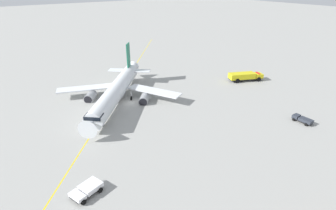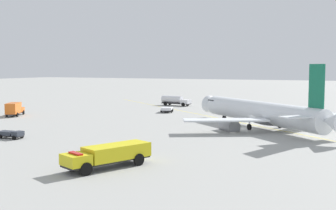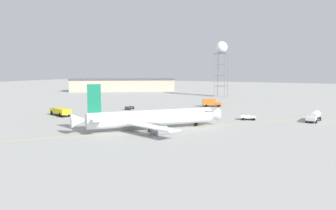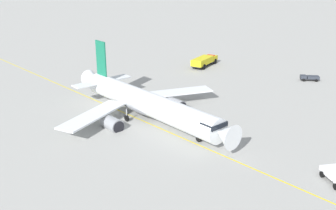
{
  "view_description": "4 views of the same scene",
  "coord_description": "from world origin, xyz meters",
  "px_view_note": "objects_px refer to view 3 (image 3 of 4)",
  "views": [
    {
      "loc": [
        28.54,
        56.91,
        28.81
      ],
      "look_at": [
        -1.23,
        14.74,
        4.57
      ],
      "focal_mm": 29.19,
      "sensor_mm": 36.0,
      "label": 1
    },
    {
      "loc": [
        -76.67,
        -19.91,
        11.3
      ],
      "look_at": [
        -1.23,
        14.74,
        3.95
      ],
      "focal_mm": 46.12,
      "sensor_mm": 36.0,
      "label": 2
    },
    {
      "loc": [
        46.24,
        -78.66,
        15.64
      ],
      "look_at": [
        -1.23,
        14.74,
        4.43
      ],
      "focal_mm": 37.38,
      "sensor_mm": 36.0,
      "label": 3
    },
    {
      "loc": [
        65.94,
        9.49,
        25.84
      ],
      "look_at": [
        4.62,
        1.59,
        3.45
      ],
      "focal_mm": 42.03,
      "sensor_mm": 36.0,
      "label": 4
    }
  ],
  "objects_px": {
    "pushback_tug_truck": "(248,117)",
    "fuel_tanker_truck": "(314,116)",
    "baggage_truck_truck": "(130,108)",
    "radar_tower": "(222,50)",
    "fire_tender_truck": "(60,111)",
    "catering_truck_truck": "(211,103)",
    "airliner_main": "(150,119)"
  },
  "relations": [
    {
      "from": "catering_truck_truck",
      "to": "radar_tower",
      "type": "bearing_deg",
      "value": 75.98
    },
    {
      "from": "pushback_tug_truck",
      "to": "fire_tender_truck",
      "type": "height_order",
      "value": "fire_tender_truck"
    },
    {
      "from": "catering_truck_truck",
      "to": "fuel_tanker_truck",
      "type": "relative_size",
      "value": 0.84
    },
    {
      "from": "fuel_tanker_truck",
      "to": "radar_tower",
      "type": "xyz_separation_m",
      "value": [
        -52.23,
        71.9,
        23.56
      ]
    },
    {
      "from": "fuel_tanker_truck",
      "to": "fire_tender_truck",
      "type": "height_order",
      "value": "fuel_tanker_truck"
    },
    {
      "from": "fuel_tanker_truck",
      "to": "baggage_truck_truck",
      "type": "height_order",
      "value": "fuel_tanker_truck"
    },
    {
      "from": "pushback_tug_truck",
      "to": "fuel_tanker_truck",
      "type": "bearing_deg",
      "value": -0.57
    },
    {
      "from": "catering_truck_truck",
      "to": "fire_tender_truck",
      "type": "xyz_separation_m",
      "value": [
        -34.4,
        -47.51,
        -0.12
      ]
    },
    {
      "from": "pushback_tug_truck",
      "to": "radar_tower",
      "type": "xyz_separation_m",
      "value": [
        -34.2,
        77.63,
        24.32
      ]
    },
    {
      "from": "fire_tender_truck",
      "to": "airliner_main",
      "type": "bearing_deg",
      "value": -168.97
    },
    {
      "from": "airliner_main",
      "to": "fuel_tanker_truck",
      "type": "height_order",
      "value": "airliner_main"
    },
    {
      "from": "baggage_truck_truck",
      "to": "pushback_tug_truck",
      "type": "bearing_deg",
      "value": 81.47
    },
    {
      "from": "radar_tower",
      "to": "baggage_truck_truck",
      "type": "bearing_deg",
      "value": -99.46
    },
    {
      "from": "fuel_tanker_truck",
      "to": "airliner_main",
      "type": "bearing_deg",
      "value": -40.66
    },
    {
      "from": "baggage_truck_truck",
      "to": "pushback_tug_truck",
      "type": "xyz_separation_m",
      "value": [
        46.15,
        -5.91,
        0.09
      ]
    },
    {
      "from": "catering_truck_truck",
      "to": "pushback_tug_truck",
      "type": "height_order",
      "value": "catering_truck_truck"
    },
    {
      "from": "fuel_tanker_truck",
      "to": "pushback_tug_truck",
      "type": "distance_m",
      "value": 18.93
    },
    {
      "from": "fuel_tanker_truck",
      "to": "radar_tower",
      "type": "bearing_deg",
      "value": -137.39
    },
    {
      "from": "catering_truck_truck",
      "to": "baggage_truck_truck",
      "type": "bearing_deg",
      "value": -164.47
    },
    {
      "from": "pushback_tug_truck",
      "to": "fire_tender_truck",
      "type": "distance_m",
      "value": 59.68
    },
    {
      "from": "fuel_tanker_truck",
      "to": "baggage_truck_truck",
      "type": "relative_size",
      "value": 2.18
    },
    {
      "from": "fuel_tanker_truck",
      "to": "pushback_tug_truck",
      "type": "xyz_separation_m",
      "value": [
        -18.03,
        -5.73,
        -0.76
      ]
    },
    {
      "from": "catering_truck_truck",
      "to": "baggage_truck_truck",
      "type": "distance_m",
      "value": 32.97
    },
    {
      "from": "baggage_truck_truck",
      "to": "radar_tower",
      "type": "xyz_separation_m",
      "value": [
        11.95,
        71.72,
        24.42
      ]
    },
    {
      "from": "baggage_truck_truck",
      "to": "airliner_main",
      "type": "bearing_deg",
      "value": 38.8
    },
    {
      "from": "fire_tender_truck",
      "to": "radar_tower",
      "type": "xyz_separation_m",
      "value": [
        22.37,
        96.62,
        23.59
      ]
    },
    {
      "from": "baggage_truck_truck",
      "to": "fire_tender_truck",
      "type": "height_order",
      "value": "fire_tender_truck"
    },
    {
      "from": "pushback_tug_truck",
      "to": "radar_tower",
      "type": "distance_m",
      "value": 88.25
    },
    {
      "from": "baggage_truck_truck",
      "to": "radar_tower",
      "type": "distance_m",
      "value": 76.7
    },
    {
      "from": "baggage_truck_truck",
      "to": "catering_truck_truck",
      "type": "bearing_deg",
      "value": 132.08
    },
    {
      "from": "airliner_main",
      "to": "baggage_truck_truck",
      "type": "height_order",
      "value": "airliner_main"
    },
    {
      "from": "catering_truck_truck",
      "to": "fuel_tanker_truck",
      "type": "xyz_separation_m",
      "value": [
        40.2,
        -22.79,
        -0.09
      ]
    }
  ]
}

